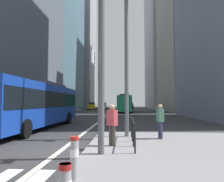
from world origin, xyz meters
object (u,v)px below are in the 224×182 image
city_bus_red_receding (125,103)px  car_receding_near (127,106)px  street_lamp_post (126,37)px  city_bus_blue_oncoming (37,103)px  pedestrian_walking (112,123)px  pedestrian_waiting (160,120)px  car_receding_far (130,105)px  car_oncoming_far (92,106)px  traffic_signal_gantry (45,38)px  car_oncoming_mid (103,106)px  bollard_left (74,156)px

city_bus_red_receding → car_receding_near: size_ratio=2.50×
city_bus_red_receding → car_receding_near: 20.69m
car_receding_near → street_lamp_post: 49.67m
city_bus_blue_oncoming → pedestrian_walking: city_bus_blue_oncoming is taller
street_lamp_post → pedestrian_waiting: street_lamp_post is taller
car_receding_far → city_bus_blue_oncoming: bearing=-99.1°
city_bus_blue_oncoming → pedestrian_walking: size_ratio=7.25×
pedestrian_walking → car_receding_near: bearing=88.6°
city_bus_blue_oncoming → car_oncoming_far: city_bus_blue_oncoming is taller
street_lamp_post → pedestrian_waiting: size_ratio=4.92×
car_oncoming_far → pedestrian_waiting: size_ratio=2.81×
traffic_signal_gantry → car_receding_near: bearing=86.2°
street_lamp_post → car_receding_near: bearing=89.2°
traffic_signal_gantry → pedestrian_walking: size_ratio=3.70×
car_oncoming_mid → traffic_signal_gantry: 49.49m
city_bus_blue_oncoming → car_oncoming_mid: bearing=89.3°
city_bus_red_receding → car_receding_far: city_bus_red_receding is taller
car_receding_near → car_oncoming_far: same height
pedestrian_waiting → pedestrian_walking: 2.77m
city_bus_blue_oncoming → car_oncoming_far: (-2.34, 40.21, -0.85)m
city_bus_red_receding → pedestrian_waiting: size_ratio=6.84×
pedestrian_waiting → city_bus_blue_oncoming: bearing=151.3°
city_bus_blue_oncoming → traffic_signal_gantry: traffic_signal_gantry is taller
city_bus_blue_oncoming → pedestrian_walking: (5.74, -6.05, -0.79)m
city_bus_red_receding → car_oncoming_mid: 17.82m
car_oncoming_mid → car_oncoming_far: 3.37m
bollard_left → pedestrian_walking: 3.67m
car_receding_near → pedestrian_walking: car_receding_near is taller
car_receding_far → pedestrian_walking: 56.47m
car_receding_far → car_oncoming_far: size_ratio=0.94×
car_receding_far → street_lamp_post: 54.28m
car_oncoming_far → city_bus_red_receding: bearing=-60.2°
street_lamp_post → bollard_left: bearing=-101.8°
traffic_signal_gantry → pedestrian_walking: 4.03m
city_bus_blue_oncoming → car_oncoming_mid: size_ratio=2.80×
city_bus_red_receding → street_lamp_post: (0.02, -28.81, 3.45)m
street_lamp_post → pedestrian_walking: size_ratio=4.93×
traffic_signal_gantry → bollard_left: 4.44m
car_receding_near → pedestrian_waiting: 50.11m
traffic_signal_gantry → pedestrian_walking: traffic_signal_gantry is taller
bollard_left → pedestrian_walking: size_ratio=0.58×
city_bus_blue_oncoming → car_oncoming_far: bearing=93.3°
city_bus_red_receding → car_oncoming_mid: (-5.77, 16.84, -0.85)m
car_receding_far → pedestrian_waiting: (-0.20, -54.71, 0.06)m
city_bus_blue_oncoming → bollard_left: 10.98m
car_receding_near → traffic_signal_gantry: 53.34m
traffic_signal_gantry → street_lamp_post: 4.80m
street_lamp_post → traffic_signal_gantry: bearing=-128.3°
city_bus_blue_oncoming → city_bus_red_receding: size_ratio=1.06×
bollard_left → pedestrian_walking: pedestrian_walking is taller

